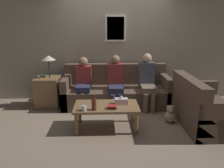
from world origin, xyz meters
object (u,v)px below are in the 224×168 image
at_px(drinking_glass, 84,108).
at_px(person_right, 147,80).
at_px(teddy_bear, 170,115).
at_px(person_left, 83,81).
at_px(coffee_table, 106,108).
at_px(wine_bottle, 94,104).
at_px(couch_main, 116,91).
at_px(person_middle, 116,81).
at_px(couch_side, 203,109).

relative_size(drinking_glass, person_right, 0.08).
bearing_deg(teddy_bear, person_left, 153.13).
xyz_separation_m(coffee_table, drinking_glass, (-0.37, -0.23, 0.10)).
bearing_deg(coffee_table, drinking_glass, -148.45).
distance_m(wine_bottle, person_left, 1.29).
bearing_deg(person_left, wine_bottle, -77.27).
height_order(couch_main, person_right, person_right).
bearing_deg(person_right, couch_main, 163.33).
bearing_deg(teddy_bear, couch_main, 133.91).
distance_m(coffee_table, person_right, 1.37).
xyz_separation_m(wine_bottle, drinking_glass, (-0.16, -0.03, -0.06)).
height_order(drinking_glass, person_left, person_left).
bearing_deg(person_right, person_left, 177.79).
relative_size(coffee_table, person_middle, 0.98).
height_order(couch_main, drinking_glass, couch_main).
relative_size(drinking_glass, teddy_bear, 0.27).
distance_m(couch_side, person_middle, 1.84).
bearing_deg(coffee_table, person_middle, 77.82).
distance_m(couch_side, person_left, 2.49).
bearing_deg(coffee_table, couch_main, 78.74).
bearing_deg(couch_main, teddy_bear, -46.09).
distance_m(couch_main, drinking_glass, 1.56).
relative_size(coffee_table, teddy_bear, 3.32).
distance_m(couch_main, teddy_bear, 1.40).
relative_size(couch_side, person_left, 1.22).
xyz_separation_m(person_left, person_middle, (0.70, -0.07, 0.01)).
height_order(couch_main, wine_bottle, couch_main).
height_order(couch_side, teddy_bear, couch_side).
height_order(couch_main, couch_side, same).
distance_m(couch_main, person_left, 0.80).
height_order(couch_side, wine_bottle, couch_side).
bearing_deg(couch_side, person_right, 42.45).
bearing_deg(couch_main, person_middle, -97.00).
bearing_deg(couch_side, couch_main, 53.19).
bearing_deg(drinking_glass, couch_side, 7.50).
height_order(couch_side, person_right, person_right).
xyz_separation_m(person_middle, teddy_bear, (0.99, -0.79, -0.47)).
relative_size(couch_main, couch_side, 1.75).
relative_size(couch_side, drinking_glass, 14.86).
xyz_separation_m(couch_main, wine_bottle, (-0.45, -1.40, 0.23)).
xyz_separation_m(wine_bottle, person_left, (-0.28, 1.26, 0.07)).
relative_size(couch_side, person_middle, 1.17).
bearing_deg(drinking_glass, person_right, 43.95).
distance_m(wine_bottle, teddy_bear, 1.52).
relative_size(couch_main, coffee_table, 2.11).
bearing_deg(person_middle, couch_side, -30.81).
distance_m(wine_bottle, person_right, 1.64).
height_order(coffee_table, wine_bottle, wine_bottle).
relative_size(coffee_table, person_right, 0.95).
bearing_deg(person_right, wine_bottle, -132.77).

